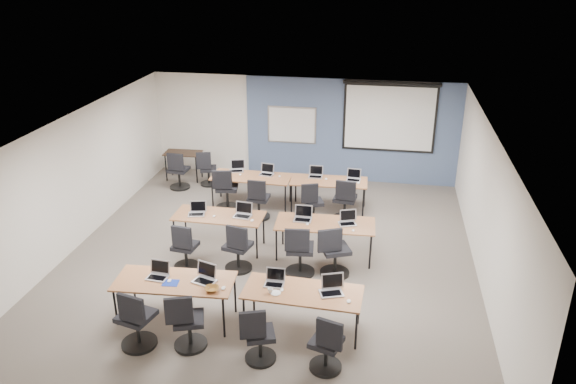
% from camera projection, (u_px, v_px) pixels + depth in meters
% --- Properties ---
extents(floor, '(8.00, 9.00, 0.02)m').
position_uv_depth(floor, '(269.00, 258.00, 11.18)').
color(floor, '#6B6354').
rests_on(floor, ground).
extents(ceiling, '(8.00, 9.00, 0.02)m').
position_uv_depth(ceiling, '(267.00, 127.00, 10.12)').
color(ceiling, white).
rests_on(ceiling, ground).
extents(wall_back, '(8.00, 0.04, 2.70)m').
position_uv_depth(wall_back, '(304.00, 129.00, 14.72)').
color(wall_back, beige).
rests_on(wall_back, ground).
extents(wall_front, '(8.00, 0.04, 2.70)m').
position_uv_depth(wall_front, '(189.00, 346.00, 6.57)').
color(wall_front, beige).
rests_on(wall_front, ground).
extents(wall_left, '(0.04, 9.00, 2.70)m').
position_uv_depth(wall_left, '(74.00, 182.00, 11.29)').
color(wall_left, beige).
rests_on(wall_left, ground).
extents(wall_right, '(0.04, 9.00, 2.70)m').
position_uv_depth(wall_right, '(487.00, 211.00, 10.01)').
color(wall_right, beige).
rests_on(wall_right, ground).
extents(blue_accent_panel, '(5.50, 0.04, 2.70)m').
position_uv_depth(blue_accent_panel, '(351.00, 131.00, 14.50)').
color(blue_accent_panel, '#3D5977').
rests_on(blue_accent_panel, wall_back).
extents(whiteboard, '(1.28, 0.03, 0.98)m').
position_uv_depth(whiteboard, '(292.00, 125.00, 14.67)').
color(whiteboard, '#B2B2B2').
rests_on(whiteboard, wall_back).
extents(projector_screen, '(2.40, 0.10, 1.82)m').
position_uv_depth(projector_screen, '(390.00, 113.00, 14.08)').
color(projector_screen, black).
rests_on(projector_screen, wall_back).
extents(training_table_front_left, '(1.93, 0.80, 0.73)m').
position_uv_depth(training_table_front_left, '(175.00, 283.00, 9.05)').
color(training_table_front_left, olive).
rests_on(training_table_front_left, floor).
extents(training_table_front_right, '(1.86, 0.78, 0.73)m').
position_uv_depth(training_table_front_right, '(303.00, 294.00, 8.77)').
color(training_table_front_right, olive).
rests_on(training_table_front_right, floor).
extents(training_table_mid_left, '(1.82, 0.76, 0.73)m').
position_uv_depth(training_table_mid_left, '(219.00, 217.00, 11.31)').
color(training_table_mid_left, '#A8683D').
rests_on(training_table_mid_left, floor).
extents(training_table_mid_right, '(1.94, 0.81, 0.73)m').
position_uv_depth(training_table_mid_right, '(325.00, 225.00, 10.98)').
color(training_table_mid_right, '#A56A43').
rests_on(training_table_mid_right, floor).
extents(training_table_back_left, '(1.87, 0.78, 0.73)m').
position_uv_depth(training_table_back_left, '(251.00, 178.00, 13.28)').
color(training_table_back_left, '#9B5D37').
rests_on(training_table_back_left, floor).
extents(training_table_back_right, '(1.78, 0.74, 0.73)m').
position_uv_depth(training_table_back_right, '(329.00, 182.00, 13.03)').
color(training_table_back_right, '#8F603F').
rests_on(training_table_back_right, floor).
extents(laptop_0, '(0.33, 0.28, 0.25)m').
position_uv_depth(laptop_0, '(158.00, 273.00, 9.12)').
color(laptop_0, silver).
rests_on(laptop_0, training_table_front_left).
extents(mouse_0, '(0.07, 0.10, 0.04)m').
position_uv_depth(mouse_0, '(169.00, 281.00, 9.01)').
color(mouse_0, white).
rests_on(mouse_0, training_table_front_left).
extents(task_chair_0, '(0.55, 0.55, 1.03)m').
position_uv_depth(task_chair_0, '(136.00, 324.00, 8.48)').
color(task_chair_0, black).
rests_on(task_chair_0, floor).
extents(laptop_1, '(0.36, 0.30, 0.27)m').
position_uv_depth(laptop_1, '(205.00, 277.00, 9.02)').
color(laptop_1, '#AFAFAF').
rests_on(laptop_1, training_table_front_left).
extents(mouse_1, '(0.08, 0.11, 0.04)m').
position_uv_depth(mouse_1, '(223.00, 288.00, 8.81)').
color(mouse_1, white).
rests_on(mouse_1, training_table_front_left).
extents(task_chair_1, '(0.53, 0.51, 0.99)m').
position_uv_depth(task_chair_1, '(187.00, 326.00, 8.47)').
color(task_chair_1, black).
rests_on(task_chair_1, floor).
extents(laptop_2, '(0.31, 0.26, 0.24)m').
position_uv_depth(laptop_2, '(275.00, 280.00, 8.93)').
color(laptop_2, silver).
rests_on(laptop_2, training_table_front_right).
extents(mouse_2, '(0.07, 0.10, 0.03)m').
position_uv_depth(mouse_2, '(282.00, 290.00, 8.76)').
color(mouse_2, white).
rests_on(mouse_2, training_table_front_right).
extents(task_chair_2, '(0.49, 0.47, 0.96)m').
position_uv_depth(task_chair_2, '(258.00, 339.00, 8.19)').
color(task_chair_2, black).
rests_on(task_chair_2, floor).
extents(laptop_3, '(0.36, 0.30, 0.27)m').
position_uv_depth(laptop_3, '(332.00, 288.00, 8.71)').
color(laptop_3, '#B2B2B7').
rests_on(laptop_3, training_table_front_right).
extents(mouse_3, '(0.07, 0.11, 0.04)m').
position_uv_depth(mouse_3, '(349.00, 301.00, 8.47)').
color(mouse_3, white).
rests_on(mouse_3, training_table_front_right).
extents(task_chair_3, '(0.49, 0.48, 0.96)m').
position_uv_depth(task_chair_3, '(327.00, 348.00, 8.00)').
color(task_chair_3, black).
rests_on(task_chair_3, floor).
extents(laptop_4, '(0.33, 0.28, 0.25)m').
position_uv_depth(laptop_4, '(197.00, 211.00, 11.32)').
color(laptop_4, '#A6A6B1').
rests_on(laptop_4, training_table_mid_left).
extents(mouse_4, '(0.07, 0.10, 0.03)m').
position_uv_depth(mouse_4, '(214.00, 216.00, 11.22)').
color(mouse_4, white).
rests_on(mouse_4, training_table_mid_left).
extents(task_chair_4, '(0.49, 0.49, 0.97)m').
position_uv_depth(task_chair_4, '(185.00, 250.00, 10.63)').
color(task_chair_4, black).
rests_on(task_chair_4, floor).
extents(laptop_5, '(0.35, 0.29, 0.26)m').
position_uv_depth(laptop_5, '(243.00, 213.00, 11.24)').
color(laptop_5, '#AFAFB8').
rests_on(laptop_5, training_table_mid_left).
extents(mouse_5, '(0.09, 0.12, 0.04)m').
position_uv_depth(mouse_5, '(252.00, 220.00, 11.04)').
color(mouse_5, white).
rests_on(mouse_5, training_table_mid_left).
extents(task_chair_5, '(0.52, 0.52, 1.00)m').
position_uv_depth(task_chair_5, '(238.00, 251.00, 10.57)').
color(task_chair_5, black).
rests_on(task_chair_5, floor).
extents(laptop_6, '(0.35, 0.30, 0.26)m').
position_uv_depth(laptop_6, '(303.00, 216.00, 11.09)').
color(laptop_6, '#A9A9A9').
rests_on(laptop_6, training_table_mid_right).
extents(mouse_6, '(0.08, 0.10, 0.03)m').
position_uv_depth(mouse_6, '(307.00, 224.00, 10.89)').
color(mouse_6, white).
rests_on(mouse_6, training_table_mid_right).
extents(task_chair_6, '(0.56, 0.56, 1.04)m').
position_uv_depth(task_chair_6, '(299.00, 254.00, 10.42)').
color(task_chair_6, black).
rests_on(task_chair_6, floor).
extents(laptop_7, '(0.33, 0.28, 0.25)m').
position_uv_depth(laptop_7, '(348.00, 220.00, 10.93)').
color(laptop_7, '#AAABB2').
rests_on(laptop_7, training_table_mid_right).
extents(mouse_7, '(0.06, 0.09, 0.03)m').
position_uv_depth(mouse_7, '(353.00, 230.00, 10.64)').
color(mouse_7, white).
rests_on(mouse_7, training_table_mid_right).
extents(task_chair_7, '(0.59, 0.56, 1.04)m').
position_uv_depth(task_chair_7, '(334.00, 255.00, 10.40)').
color(task_chair_7, black).
rests_on(task_chair_7, floor).
extents(laptop_8, '(0.34, 0.29, 0.26)m').
position_uv_depth(laptop_8, '(237.00, 168.00, 13.58)').
color(laptop_8, '#BCBCBD').
rests_on(laptop_8, training_table_back_left).
extents(mouse_8, '(0.06, 0.09, 0.03)m').
position_uv_depth(mouse_8, '(240.00, 175.00, 13.33)').
color(mouse_8, white).
rests_on(mouse_8, training_table_back_left).
extents(task_chair_8, '(0.56, 0.56, 1.04)m').
position_uv_depth(task_chair_8, '(226.00, 193.00, 13.12)').
color(task_chair_8, black).
rests_on(task_chair_8, floor).
extents(laptop_9, '(0.32, 0.27, 0.25)m').
position_uv_depth(laptop_9, '(267.00, 172.00, 13.36)').
color(laptop_9, '#AEAEB1').
rests_on(laptop_9, training_table_back_left).
extents(mouse_9, '(0.08, 0.10, 0.03)m').
position_uv_depth(mouse_9, '(280.00, 176.00, 13.23)').
color(mouse_9, white).
rests_on(mouse_9, training_table_back_left).
extents(task_chair_9, '(0.51, 0.51, 0.99)m').
position_uv_depth(task_chair_9, '(258.00, 202.00, 12.67)').
color(task_chair_9, black).
rests_on(task_chair_9, floor).
extents(laptop_10, '(0.32, 0.27, 0.25)m').
position_uv_depth(laptop_10, '(316.00, 174.00, 13.23)').
color(laptop_10, silver).
rests_on(laptop_10, training_table_back_right).
extents(mouse_10, '(0.07, 0.11, 0.04)m').
position_uv_depth(mouse_10, '(326.00, 179.00, 13.08)').
color(mouse_10, white).
rests_on(mouse_10, training_table_back_right).
extents(task_chair_10, '(0.48, 0.46, 0.95)m').
position_uv_depth(task_chair_10, '(312.00, 205.00, 12.56)').
color(task_chair_10, black).
rests_on(task_chair_10, floor).
extents(laptop_11, '(0.32, 0.28, 0.25)m').
position_uv_depth(laptop_11, '(354.00, 177.00, 13.03)').
color(laptop_11, '#B1B1B1').
rests_on(laptop_11, training_table_back_right).
extents(mouse_11, '(0.07, 0.10, 0.03)m').
position_uv_depth(mouse_11, '(359.00, 183.00, 12.86)').
color(mouse_11, white).
rests_on(mouse_11, training_table_back_right).
extents(task_chair_11, '(0.55, 0.55, 1.02)m').
position_uv_depth(task_chair_11, '(345.00, 203.00, 12.57)').
color(task_chair_11, black).
rests_on(task_chair_11, floor).
extents(blue_mousepad, '(0.27, 0.23, 0.01)m').
position_uv_depth(blue_mousepad, '(171.00, 283.00, 8.96)').
color(blue_mousepad, '#152D9D').
rests_on(blue_mousepad, training_table_front_left).
extents(snack_bowl, '(0.26, 0.26, 0.05)m').
position_uv_depth(snack_bowl, '(212.00, 289.00, 8.76)').
color(snack_bowl, brown).
rests_on(snack_bowl, training_table_front_left).
extents(snack_plate, '(0.18, 0.18, 0.01)m').
position_uv_depth(snack_plate, '(275.00, 293.00, 8.70)').
color(snack_plate, white).
rests_on(snack_plate, training_table_front_right).
extents(coffee_cup, '(0.09, 0.09, 0.07)m').
position_uv_depth(coffee_cup, '(270.00, 291.00, 8.67)').
color(coffee_cup, beige).
rests_on(coffee_cup, snack_plate).
extents(utility_table, '(0.96, 0.53, 0.75)m').
position_uv_depth(utility_table, '(183.00, 156.00, 14.83)').
color(utility_table, '#341F16').
rests_on(utility_table, floor).
extents(spare_chair_a, '(0.47, 0.46, 0.95)m').
position_uv_depth(spare_chair_a, '(207.00, 171.00, 14.52)').
color(spare_chair_a, black).
rests_on(spare_chair_a, floor).
extents(spare_chair_b, '(0.53, 0.53, 1.00)m').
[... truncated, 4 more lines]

